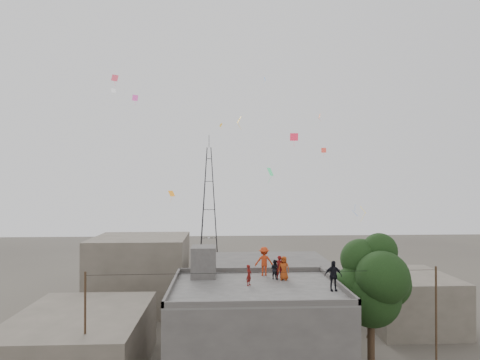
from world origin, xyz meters
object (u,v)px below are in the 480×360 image
object	(u,v)px
person_dark_adult	(333,276)
stair_head_box	(204,262)
person_red_adult	(279,267)
transmission_tower	(209,204)
tree	(373,282)

from	to	relation	value
person_dark_adult	stair_head_box	bearing A→B (deg)	154.79
person_red_adult	transmission_tower	bearing A→B (deg)	-72.50
transmission_tower	tree	bearing A→B (deg)	-73.91
stair_head_box	person_red_adult	xyz separation A→B (m)	(4.89, -0.83, -0.25)
tree	person_dark_adult	distance (m)	3.60
tree	transmission_tower	distance (m)	41.12
stair_head_box	person_dark_adult	size ratio (longest dim) A/B	1.16
person_red_adult	person_dark_adult	size ratio (longest dim) A/B	0.88
transmission_tower	person_dark_adult	bearing A→B (deg)	-78.52
tree	stair_head_box	bearing A→B (deg)	169.26
person_red_adult	tree	bearing A→B (deg)	177.35
stair_head_box	person_dark_adult	distance (m)	8.46
tree	transmission_tower	bearing A→B (deg)	106.09
stair_head_box	tree	bearing A→B (deg)	-10.74
tree	transmission_tower	size ratio (longest dim) A/B	0.45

